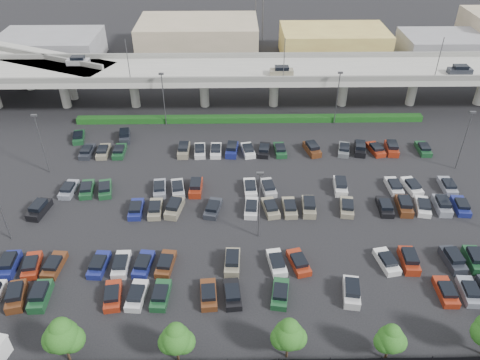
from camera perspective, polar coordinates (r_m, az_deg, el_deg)
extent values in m
plane|color=black|center=(69.45, 1.93, -2.45)|extent=(280.00, 280.00, 0.00)
cube|color=#9A9B93|center=(93.94, 1.15, 13.07)|extent=(150.00, 13.00, 1.10)
cube|color=#5F5F5B|center=(87.76, 1.29, 12.19)|extent=(150.00, 0.50, 1.00)
cube|color=#5F5F5B|center=(99.41, 1.04, 14.96)|extent=(150.00, 0.50, 1.00)
cylinder|color=#9A9B93|center=(101.21, -20.66, 10.08)|extent=(1.80, 1.80, 6.70)
cube|color=#5F5F5B|center=(100.04, -21.03, 11.70)|extent=(2.60, 9.75, 0.50)
cylinder|color=#9A9B93|center=(97.43, -12.76, 10.55)|extent=(1.80, 1.80, 6.70)
cube|color=#5F5F5B|center=(96.22, -13.01, 12.25)|extent=(2.60, 9.75, 0.50)
cylinder|color=#9A9B93|center=(95.57, -4.38, 10.83)|extent=(1.80, 1.80, 6.70)
cube|color=#5F5F5B|center=(94.34, -4.46, 12.58)|extent=(2.60, 9.75, 0.50)
cylinder|color=#9A9B93|center=(95.75, 4.17, 10.89)|extent=(1.80, 1.80, 6.70)
cube|color=#5F5F5B|center=(94.52, 4.25, 12.63)|extent=(2.60, 9.75, 0.50)
cylinder|color=#9A9B93|center=(97.95, 12.50, 10.71)|extent=(1.80, 1.80, 6.70)
cube|color=#5F5F5B|center=(96.75, 12.74, 12.41)|extent=(2.60, 9.75, 0.50)
cylinder|color=#9A9B93|center=(102.04, 20.30, 10.35)|extent=(1.80, 1.80, 6.70)
cube|color=#5F5F5B|center=(100.88, 20.67, 11.97)|extent=(2.60, 9.75, 0.50)
cube|color=#A4A5A9|center=(101.10, -19.12, 13.46)|extent=(4.40, 1.82, 1.05)
cube|color=black|center=(100.83, -19.21, 13.89)|extent=(2.60, 1.60, 0.65)
cube|color=gray|center=(91.16, 5.09, 12.97)|extent=(4.40, 1.82, 1.05)
cube|color=black|center=(90.86, 5.12, 13.45)|extent=(2.60, 1.60, 0.65)
cube|color=#252830|center=(100.46, 25.22, 11.93)|extent=(4.40, 1.82, 1.05)
cube|color=black|center=(100.19, 25.33, 12.36)|extent=(2.60, 1.60, 0.65)
cylinder|color=#454549|center=(88.57, -13.50, 13.91)|extent=(0.14, 0.14, 8.00)
cylinder|color=#454549|center=(87.04, 5.40, 14.33)|extent=(0.14, 0.14, 8.00)
cylinder|color=#454549|center=(94.21, 23.08, 13.38)|extent=(0.14, 0.14, 8.00)
cube|color=#9A9B93|center=(115.04, -26.75, 13.60)|extent=(50.93, 30.13, 1.10)
cube|color=#5F5F5B|center=(114.73, -26.89, 14.08)|extent=(47.34, 22.43, 1.00)
cylinder|color=#9A9B93|center=(112.64, -24.51, 11.62)|extent=(1.60, 1.60, 6.70)
cylinder|color=#9A9B93|center=(104.38, -19.86, 10.98)|extent=(1.60, 1.60, 6.70)
cube|color=#113910|center=(90.35, 1.24, 7.47)|extent=(66.00, 1.60, 1.10)
cylinder|color=#332316|center=(52.76, -20.25, -19.19)|extent=(0.26, 0.26, 2.18)
sphere|color=#1C4913|center=(50.72, -20.87, -17.39)|extent=(3.39, 3.39, 3.39)
sphere|color=#1C4913|center=(50.98, -19.82, -17.81)|extent=(2.67, 2.67, 2.67)
sphere|color=#1C4913|center=(51.18, -21.54, -17.64)|extent=(2.67, 2.67, 2.67)
sphere|color=#1C4913|center=(50.05, -21.02, -16.59)|extent=(2.30, 2.30, 2.30)
cylinder|color=#332316|center=(50.32, -7.60, -20.32)|extent=(0.26, 0.26, 1.96)
sphere|color=#1C4913|center=(48.39, -7.83, -18.69)|extent=(3.04, 3.04, 3.04)
sphere|color=#1C4913|center=(48.80, -6.89, -19.00)|extent=(2.39, 2.39, 2.39)
sphere|color=#1C4913|center=(48.68, -8.54, -18.97)|extent=(2.39, 2.39, 2.39)
sphere|color=#1C4913|center=(47.76, -7.85, -17.96)|extent=(2.06, 2.06, 2.06)
cylinder|color=#332316|center=(50.41, 5.76, -19.95)|extent=(0.26, 0.26, 1.97)
sphere|color=#1C4913|center=(48.47, 5.93, -18.30)|extent=(3.07, 3.07, 3.07)
sphere|color=#1C4913|center=(49.05, 6.75, -18.56)|extent=(2.41, 2.41, 2.41)
sphere|color=#1C4913|center=(48.62, 5.17, -18.64)|extent=(2.41, 2.41, 2.41)
sphere|color=#1C4913|center=(47.85, 6.03, -17.56)|extent=(2.08, 2.08, 2.08)
cylinder|color=#332316|center=(52.23, 17.44, -19.49)|extent=(0.26, 0.26, 1.80)
sphere|color=#1C4913|center=(50.52, 17.89, -18.02)|extent=(2.79, 2.79, 2.79)
sphere|color=#1C4913|center=(51.16, 18.48, -18.19)|extent=(2.19, 2.19, 2.19)
sphere|color=#1C4913|center=(50.55, 17.23, -18.36)|extent=(2.19, 2.19, 2.19)
sphere|color=#1C4913|center=(49.99, 18.06, -17.34)|extent=(1.89, 1.89, 1.89)
cube|color=#542C16|center=(60.80, -25.59, -12.69)|extent=(2.69, 4.68, 1.05)
cube|color=black|center=(60.24, -25.79, -12.15)|extent=(2.10, 2.88, 0.65)
cube|color=#194626|center=(59.72, -23.13, -12.89)|extent=(1.98, 4.46, 1.05)
cube|color=black|center=(59.15, -23.31, -12.35)|extent=(1.70, 2.66, 0.65)
cube|color=maroon|center=(57.23, -15.23, -13.48)|extent=(2.41, 4.61, 0.82)
cube|color=black|center=(56.65, -15.37, -13.21)|extent=(1.90, 2.50, 0.50)
cube|color=silver|center=(56.62, -12.45, -13.61)|extent=(2.21, 4.55, 0.82)
cube|color=black|center=(56.03, -12.57, -13.33)|extent=(1.80, 2.44, 0.50)
cube|color=#194626|center=(56.14, -9.63, -13.70)|extent=(2.12, 4.52, 0.82)
cube|color=black|center=(55.54, -9.71, -13.42)|extent=(1.76, 2.41, 0.50)
cube|color=#542C16|center=(55.57, -3.85, -13.79)|extent=(2.17, 4.53, 0.82)
cube|color=black|center=(54.97, -3.88, -13.51)|extent=(1.78, 2.42, 0.50)
cube|color=black|center=(55.49, -0.93, -13.79)|extent=(2.22, 4.55, 0.82)
cube|color=black|center=(54.88, -0.93, -13.51)|extent=(1.81, 2.44, 0.50)
cube|color=#194626|center=(55.73, 4.90, -13.67)|extent=(2.53, 4.64, 0.82)
cube|color=black|center=(55.13, 4.95, -13.39)|extent=(1.97, 2.54, 0.50)
cube|color=silver|center=(57.01, 13.42, -13.19)|extent=(2.49, 4.63, 1.05)
cube|color=black|center=(56.42, 13.53, -12.63)|extent=(1.99, 2.82, 0.65)
cube|color=maroon|center=(60.64, 23.78, -12.38)|extent=(1.93, 4.45, 0.82)
cube|color=black|center=(60.08, 23.98, -12.10)|extent=(1.66, 2.34, 0.50)
cube|color=gray|center=(61.80, 26.15, -12.12)|extent=(2.17, 4.53, 0.82)
cube|color=black|center=(61.25, 26.37, -11.84)|extent=(1.78, 2.42, 0.50)
cube|color=navy|center=(65.07, -26.30, -9.31)|extent=(2.05, 4.49, 1.05)
cube|color=black|center=(64.55, -26.48, -8.78)|extent=(1.74, 2.68, 0.65)
cube|color=maroon|center=(64.01, -24.02, -9.52)|extent=(2.46, 4.62, 0.82)
cube|color=black|center=(63.48, -24.21, -9.24)|extent=(1.93, 2.51, 0.50)
cube|color=#542C16|center=(62.99, -21.69, -9.66)|extent=(2.22, 4.55, 0.82)
cube|color=black|center=(62.44, -21.86, -9.37)|extent=(1.81, 2.44, 0.50)
cube|color=navy|center=(61.26, -16.80, -9.89)|extent=(2.19, 4.54, 0.82)
cube|color=black|center=(60.70, -16.95, -9.59)|extent=(1.79, 2.43, 0.50)
cube|color=silver|center=(60.56, -14.26, -9.98)|extent=(1.89, 4.43, 0.82)
cube|color=black|center=(59.99, -14.39, -9.68)|extent=(1.64, 2.33, 0.50)
cube|color=navy|center=(59.98, -11.67, -10.05)|extent=(2.37, 4.60, 0.82)
cube|color=black|center=(59.41, -11.77, -9.75)|extent=(1.88, 2.49, 0.50)
cube|color=#542C16|center=(59.53, -9.03, -10.10)|extent=(2.37, 4.60, 0.82)
cube|color=black|center=(58.95, -9.11, -9.81)|extent=(1.88, 2.49, 0.50)
cube|color=gray|center=(58.83, -0.94, -10.06)|extent=(2.02, 4.48, 1.05)
cube|color=black|center=(58.26, -0.95, -9.49)|extent=(1.72, 2.67, 0.65)
cube|color=white|center=(59.14, 4.48, -10.05)|extent=(2.44, 4.62, 0.82)
cube|color=black|center=(58.56, 4.53, -9.75)|extent=(1.92, 2.51, 0.50)
cube|color=maroon|center=(59.45, 7.16, -9.97)|extent=(2.82, 4.71, 0.82)
cube|color=black|center=(58.87, 7.23, -9.67)|extent=(2.11, 2.62, 0.50)
cube|color=white|center=(61.89, 17.44, -9.48)|extent=(2.60, 4.66, 0.82)
cube|color=black|center=(61.33, 17.59, -9.19)|extent=(2.00, 2.56, 0.50)
cube|color=maroon|center=(62.71, 19.88, -9.25)|extent=(2.06, 4.49, 1.05)
cube|color=black|center=(62.17, 20.03, -8.70)|extent=(1.74, 2.68, 0.65)
cube|color=#252830|center=(64.82, 24.49, -8.90)|extent=(2.13, 4.52, 1.05)
cube|color=black|center=(64.30, 24.67, -8.37)|extent=(1.78, 2.71, 0.65)
cube|color=#194626|center=(66.02, 26.68, -8.72)|extent=(2.12, 4.52, 1.05)
cube|color=black|center=(65.51, 26.86, -8.19)|extent=(1.78, 2.71, 0.65)
cube|color=black|center=(72.61, -23.25, -3.35)|extent=(2.60, 4.66, 1.05)
cube|color=black|center=(72.14, -23.40, -2.84)|extent=(2.05, 2.85, 0.65)
cube|color=navy|center=(68.60, -12.54, -3.52)|extent=(1.95, 4.45, 0.82)
cube|color=black|center=(68.07, -12.64, -3.21)|extent=(1.67, 2.35, 0.50)
cube|color=gray|center=(68.09, -10.27, -3.53)|extent=(1.99, 4.47, 0.82)
cube|color=black|center=(67.56, -10.35, -3.22)|extent=(1.69, 2.36, 0.50)
cube|color=gray|center=(67.62, -7.98, -3.45)|extent=(2.66, 4.67, 1.05)
cube|color=black|center=(67.12, -8.04, -2.90)|extent=(2.09, 2.87, 0.65)
cube|color=#252830|center=(67.22, -3.31, -3.51)|extent=(2.71, 4.69, 0.82)
cube|color=black|center=(66.68, -3.33, -3.19)|extent=(2.05, 2.59, 0.50)
cube|color=silver|center=(67.20, 1.39, -3.47)|extent=(2.19, 4.54, 0.82)
cube|color=black|center=(66.65, 1.40, -3.15)|extent=(1.79, 2.43, 0.50)
cube|color=gray|center=(67.35, 3.73, -3.44)|extent=(2.61, 4.66, 0.82)
cube|color=black|center=(66.81, 3.77, -3.12)|extent=(2.00, 2.56, 0.50)
cube|color=gray|center=(67.62, 6.06, -3.41)|extent=(1.92, 4.44, 0.82)
cube|color=black|center=(67.08, 6.11, -3.09)|extent=(1.65, 2.34, 0.50)
cube|color=gray|center=(67.93, 8.37, -3.29)|extent=(2.12, 4.52, 1.05)
cube|color=black|center=(67.43, 8.43, -2.74)|extent=(1.78, 2.71, 0.65)
cube|color=gray|center=(69.08, 12.88, -3.27)|extent=(2.53, 4.64, 0.82)
cube|color=black|center=(68.55, 12.98, -2.96)|extent=(1.96, 2.54, 0.50)
cube|color=black|center=(70.57, 17.23, -3.16)|extent=(2.04, 4.48, 0.82)
cube|color=black|center=(70.05, 17.36, -2.86)|extent=(1.71, 2.38, 0.50)
cube|color=#542C16|center=(71.40, 19.35, -3.03)|extent=(2.17, 4.53, 1.05)
cube|color=black|center=(70.93, 19.48, -2.51)|extent=(1.81, 2.72, 0.65)
cube|color=white|center=(72.45, 21.38, -3.04)|extent=(2.66, 4.67, 0.82)
cube|color=black|center=(71.95, 21.53, -2.74)|extent=(2.03, 2.57, 0.50)
cube|color=gray|center=(73.46, 23.39, -2.91)|extent=(2.11, 4.51, 1.05)
cube|color=black|center=(73.00, 23.53, -2.40)|extent=(1.77, 2.70, 0.65)
cube|color=navy|center=(74.69, 25.30, -2.91)|extent=(2.28, 4.57, 0.82)
cube|color=black|center=(74.20, 25.47, -2.62)|extent=(1.84, 2.46, 0.50)
cube|color=gray|center=(75.42, -20.13, -1.11)|extent=(2.17, 4.53, 0.82)
cube|color=black|center=(74.92, -20.26, -0.81)|extent=(1.78, 2.42, 0.50)
cube|color=#194626|center=(74.55, -18.13, -1.11)|extent=(2.36, 4.59, 0.82)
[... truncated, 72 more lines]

